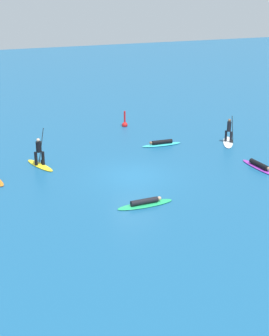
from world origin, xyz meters
The scene contains 7 objects.
ground_plane centered at (0.00, 0.00, 0.00)m, with size 120.00×120.00×0.00m, color #195684.
surfer_on_white_board centered at (8.50, 3.47, 0.43)m, with size 1.95×2.69×2.04m.
surfer_on_yellow_board centered at (-4.86, 3.69, 0.52)m, with size 1.49×2.78×2.35m.
surfer_on_teal_board centered at (3.86, 4.68, 0.13)m, with size 2.89×0.74×0.38m.
surfer_on_green_board centered at (-0.96, -3.97, 0.12)m, with size 3.06×0.83×0.37m.
surfer_on_purple_board centered at (7.58, -1.65, 0.14)m, with size 0.76×3.20×0.40m.
marker_buoy centered at (3.13, 10.09, 0.22)m, with size 0.45×0.45×1.34m.
Camera 1 is at (-9.92, -25.27, 10.86)m, focal length 53.03 mm.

